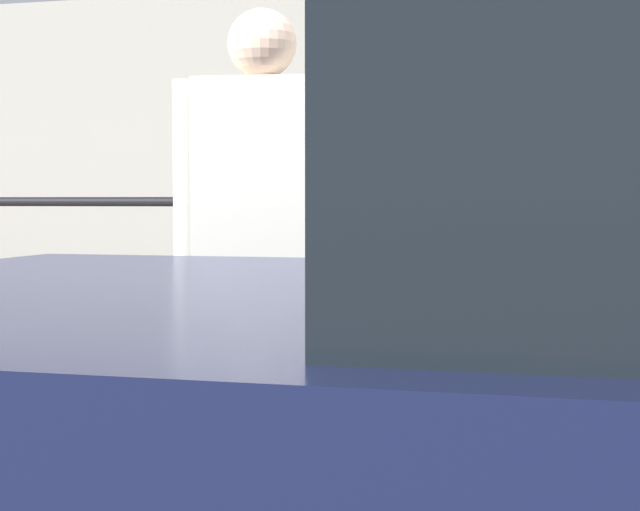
% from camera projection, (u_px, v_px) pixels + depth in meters
% --- Properties ---
extents(sidewalk_curb, '(36.00, 3.09, 0.15)m').
position_uv_depth(sidewalk_curb, '(426.00, 456.00, 4.65)').
color(sidewalk_curb, '#ADA8A0').
rests_on(sidewalk_curb, ground).
extents(parking_meter, '(0.16, 0.18, 1.35)m').
position_uv_depth(parking_meter, '(440.00, 250.00, 3.29)').
color(parking_meter, slate).
rests_on(parking_meter, sidewalk_curb).
extents(pedestrian_at_meter, '(0.64, 0.52, 1.79)m').
position_uv_depth(pedestrian_at_meter, '(263.00, 227.00, 3.45)').
color(pedestrian_at_meter, black).
rests_on(pedestrian_at_meter, sidewalk_curb).
extents(background_railing, '(24.06, 0.06, 1.15)m').
position_uv_depth(background_railing, '(461.00, 255.00, 5.82)').
color(background_railing, black).
rests_on(background_railing, sidewalk_curb).
extents(backdrop_wall, '(32.00, 0.50, 2.97)m').
position_uv_depth(backdrop_wall, '(493.00, 174.00, 7.75)').
color(backdrop_wall, gray).
rests_on(backdrop_wall, ground).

